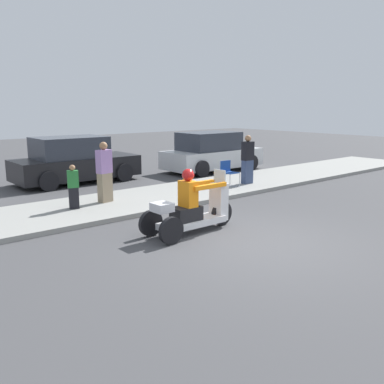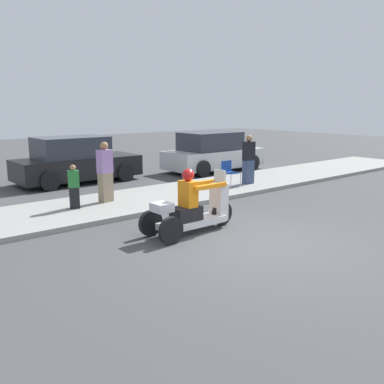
# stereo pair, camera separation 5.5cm
# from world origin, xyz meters

# --- Properties ---
(ground_plane) EXTENTS (60.00, 60.00, 0.00)m
(ground_plane) POSITION_xyz_m (0.00, 0.00, 0.00)
(ground_plane) COLOR #424244
(sidewalk_strip) EXTENTS (28.00, 2.80, 0.12)m
(sidewalk_strip) POSITION_xyz_m (0.00, 4.60, 0.06)
(sidewalk_strip) COLOR gray
(sidewalk_strip) RESTS_ON ground
(motorcycle_trike) EXTENTS (2.27, 0.81, 1.40)m
(motorcycle_trike) POSITION_xyz_m (-0.44, 1.43, 0.49)
(motorcycle_trike) COLOR black
(motorcycle_trike) RESTS_ON ground
(spectator_by_tree) EXTENTS (0.40, 0.26, 1.61)m
(spectator_by_tree) POSITION_xyz_m (4.30, 4.23, 0.90)
(spectator_by_tree) COLOR #38476B
(spectator_by_tree) RESTS_ON sidewalk_strip
(spectator_end_of_line) EXTENTS (0.30, 0.24, 1.12)m
(spectator_end_of_line) POSITION_xyz_m (-1.68, 4.63, 0.66)
(spectator_end_of_line) COLOR black
(spectator_end_of_line) RESTS_ON sidewalk_strip
(spectator_with_child) EXTENTS (0.42, 0.30, 1.63)m
(spectator_with_child) POSITION_xyz_m (-0.69, 4.81, 0.91)
(spectator_with_child) COLOR gray
(spectator_with_child) RESTS_ON sidewalk_strip
(folding_chair_curbside) EXTENTS (0.46, 0.46, 0.82)m
(folding_chair_curbside) POSITION_xyz_m (3.46, 4.29, 0.62)
(folding_chair_curbside) COLOR #A5A8AD
(folding_chair_curbside) RESTS_ON sidewalk_strip
(parked_car_lot_far) EXTENTS (4.27, 1.99, 1.61)m
(parked_car_lot_far) POSITION_xyz_m (5.74, 7.57, 0.75)
(parked_car_lot_far) COLOR silver
(parked_car_lot_far) RESTS_ON ground
(parked_car_lot_left) EXTENTS (4.28, 2.01, 1.62)m
(parked_car_lot_left) POSITION_xyz_m (0.24, 8.69, 0.76)
(parked_car_lot_left) COLOR black
(parked_car_lot_left) RESTS_ON ground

